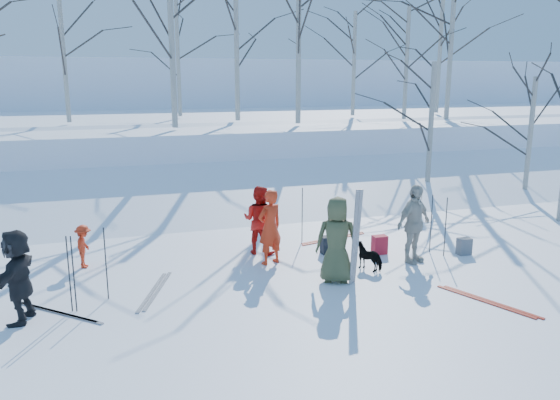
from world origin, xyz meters
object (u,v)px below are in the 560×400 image
object	(u,v)px
skier_cream_east	(414,224)
backpack_red	(380,245)
skier_redor_behind	(259,220)
skier_grey_west	(18,276)
backpack_dark	(329,245)
skier_red_north	(270,227)
backpack_grey	(464,246)
skier_red_seated	(84,246)
skier_olive_center	(337,240)
dog	(370,256)

from	to	relation	value
skier_cream_east	backpack_red	bearing A→B (deg)	97.97
skier_redor_behind	skier_grey_west	world-z (taller)	skier_redor_behind
skier_grey_west	backpack_red	bearing A→B (deg)	116.18
backpack_dark	skier_grey_west	bearing A→B (deg)	-164.11
skier_red_north	backpack_red	distance (m)	2.63
backpack_grey	skier_red_seated	bearing A→B (deg)	168.46
skier_grey_west	backpack_grey	size ratio (longest dim) A/B	4.09
skier_grey_west	backpack_dark	world-z (taller)	skier_grey_west
skier_red_seated	backpack_grey	world-z (taller)	skier_red_seated
skier_olive_center	skier_redor_behind	bearing A→B (deg)	-42.92
skier_redor_behind	backpack_red	xyz separation A→B (m)	(2.59, -0.86, -0.57)
skier_olive_center	skier_red_north	world-z (taller)	skier_olive_center
skier_red_north	skier_cream_east	bearing A→B (deg)	143.00
skier_red_seated	skier_grey_west	size ratio (longest dim) A/B	0.59
skier_red_north	skier_red_seated	distance (m)	3.92
skier_redor_behind	backpack_grey	distance (m)	4.67
skier_red_seated	dog	distance (m)	5.98
backpack_dark	skier_redor_behind	bearing A→B (deg)	161.81
skier_red_seated	skier_grey_west	world-z (taller)	skier_grey_west
dog	backpack_grey	world-z (taller)	dog
skier_olive_center	backpack_dark	bearing A→B (deg)	-84.64
backpack_red	skier_redor_behind	bearing A→B (deg)	161.65
skier_red_north	skier_redor_behind	xyz separation A→B (m)	(-0.03, 0.76, -0.03)
skier_redor_behind	skier_grey_west	xyz separation A→B (m)	(-4.66, -2.24, -0.00)
dog	skier_cream_east	bearing A→B (deg)	154.40
dog	backpack_grey	distance (m)	2.48
skier_redor_behind	dog	size ratio (longest dim) A/B	2.37
skier_cream_east	backpack_grey	world-z (taller)	skier_cream_east
skier_redor_behind	dog	xyz separation A→B (m)	(1.92, -1.72, -0.50)
skier_grey_west	dog	distance (m)	6.61
skier_grey_west	backpack_red	world-z (taller)	skier_grey_west
skier_cream_east	skier_grey_west	xyz separation A→B (m)	(-7.66, -0.66, -0.07)
skier_redor_behind	skier_red_seated	bearing A→B (deg)	34.03
skier_grey_west	backpack_red	distance (m)	7.40
skier_red_north	skier_cream_east	world-z (taller)	skier_cream_east
skier_olive_center	dog	bearing A→B (deg)	-132.09
skier_grey_west	backpack_dark	distance (m)	6.43
skier_cream_east	backpack_grey	bearing A→B (deg)	-17.28
skier_red_north	skier_cream_east	size ratio (longest dim) A/B	0.95
skier_red_seated	dog	xyz separation A→B (m)	(5.67, -1.90, -0.18)
skier_red_north	skier_grey_west	bearing A→B (deg)	-3.93
skier_redor_behind	skier_red_seated	world-z (taller)	skier_redor_behind
backpack_grey	skier_olive_center	bearing A→B (deg)	-168.81
skier_cream_east	backpack_red	distance (m)	1.05
backpack_red	skier_red_north	bearing A→B (deg)	177.80
skier_red_north	skier_grey_west	world-z (taller)	skier_red_north
skier_cream_east	dog	world-z (taller)	skier_cream_east
backpack_grey	backpack_dark	bearing A→B (deg)	161.00
backpack_grey	skier_redor_behind	bearing A→B (deg)	161.28
backpack_red	backpack_grey	distance (m)	1.90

